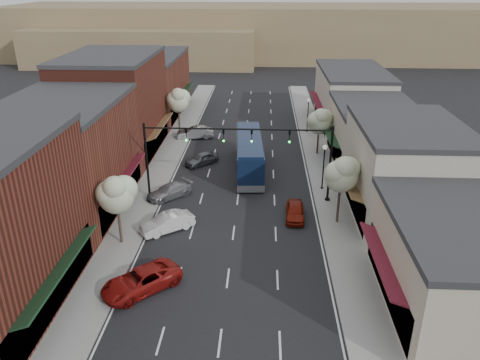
# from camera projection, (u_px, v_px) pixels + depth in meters

# --- Properties ---
(ground) EXTENTS (160.00, 160.00, 0.00)m
(ground) POSITION_uv_depth(u_px,v_px,m) (232.00, 246.00, 34.79)
(ground) COLOR black
(ground) RESTS_ON ground
(sidewalk_left) EXTENTS (2.80, 73.00, 0.15)m
(sidewalk_left) POSITION_uv_depth(u_px,v_px,m) (168.00, 156.00, 52.08)
(sidewalk_left) COLOR gray
(sidewalk_left) RESTS_ON ground
(sidewalk_right) EXTENTS (2.80, 73.00, 0.15)m
(sidewalk_right) POSITION_uv_depth(u_px,v_px,m) (319.00, 159.00, 51.30)
(sidewalk_right) COLOR gray
(sidewalk_right) RESTS_ON ground
(curb_left) EXTENTS (0.25, 73.00, 0.17)m
(curb_left) POSITION_uv_depth(u_px,v_px,m) (180.00, 156.00, 52.01)
(curb_left) COLOR gray
(curb_left) RESTS_ON ground
(curb_right) EXTENTS (0.25, 73.00, 0.17)m
(curb_right) POSITION_uv_depth(u_px,v_px,m) (306.00, 158.00, 51.37)
(curb_right) COLOR gray
(curb_right) RESTS_ON ground
(bldg_left_midnear) EXTENTS (10.14, 14.10, 9.40)m
(bldg_left_midnear) POSITION_uv_depth(u_px,v_px,m) (67.00, 156.00, 39.07)
(bldg_left_midnear) COLOR brown
(bldg_left_midnear) RESTS_ON ground
(bldg_left_midfar) EXTENTS (10.14, 14.10, 10.90)m
(bldg_left_midfar) POSITION_uv_depth(u_px,v_px,m) (115.00, 105.00, 51.58)
(bldg_left_midfar) COLOR maroon
(bldg_left_midfar) RESTS_ON ground
(bldg_left_far) EXTENTS (10.14, 18.10, 8.40)m
(bldg_left_far) POSITION_uv_depth(u_px,v_px,m) (149.00, 85.00, 66.72)
(bldg_left_far) COLOR brown
(bldg_left_far) RESTS_ON ground
(bldg_right_near) EXTENTS (9.14, 12.10, 5.90)m
(bldg_right_near) POSITION_uv_depth(u_px,v_px,m) (457.00, 264.00, 27.50)
(bldg_right_near) COLOR #B5A88F
(bldg_right_near) RESTS_ON ground
(bldg_right_midnear) EXTENTS (9.14, 12.10, 7.90)m
(bldg_right_midnear) POSITION_uv_depth(u_px,v_px,m) (404.00, 171.00, 38.09)
(bldg_right_midnear) COLOR beige
(bldg_right_midnear) RESTS_ON ground
(bldg_right_midfar) EXTENTS (9.14, 12.10, 6.40)m
(bldg_right_midfar) POSITION_uv_depth(u_px,v_px,m) (372.00, 134.00, 49.36)
(bldg_right_midfar) COLOR #B5A88F
(bldg_right_midfar) RESTS_ON ground
(bldg_right_far) EXTENTS (9.14, 16.10, 7.40)m
(bldg_right_far) POSITION_uv_depth(u_px,v_px,m) (351.00, 98.00, 61.97)
(bldg_right_far) COLOR beige
(bldg_right_far) RESTS_ON ground
(hill_far) EXTENTS (120.00, 30.00, 12.00)m
(hill_far) POSITION_uv_depth(u_px,v_px,m) (256.00, 31.00, 114.73)
(hill_far) COLOR #7A6647
(hill_far) RESTS_ON ground
(hill_near) EXTENTS (50.00, 20.00, 8.00)m
(hill_near) POSITION_uv_depth(u_px,v_px,m) (144.00, 46.00, 105.71)
(hill_near) COLOR #7A6647
(hill_near) RESTS_ON ground
(signal_mast_right) EXTENTS (8.22, 0.46, 7.00)m
(signal_mast_right) POSITION_uv_depth(u_px,v_px,m) (303.00, 152.00, 40.00)
(signal_mast_right) COLOR black
(signal_mast_right) RESTS_ON ground
(signal_mast_left) EXTENTS (8.22, 0.46, 7.00)m
(signal_mast_left) POSITION_uv_depth(u_px,v_px,m) (173.00, 150.00, 40.52)
(signal_mast_left) COLOR black
(signal_mast_left) RESTS_ON ground
(tree_right_near) EXTENTS (2.85, 2.65, 5.95)m
(tree_right_near) POSITION_uv_depth(u_px,v_px,m) (342.00, 173.00, 36.23)
(tree_right_near) COLOR #47382B
(tree_right_near) RESTS_ON ground
(tree_right_far) EXTENTS (2.85, 2.65, 5.43)m
(tree_right_far) POSITION_uv_depth(u_px,v_px,m) (320.00, 120.00, 51.06)
(tree_right_far) COLOR #47382B
(tree_right_far) RESTS_ON ground
(tree_left_near) EXTENTS (2.85, 2.65, 5.69)m
(tree_left_near) POSITION_uv_depth(u_px,v_px,m) (116.00, 193.00, 33.43)
(tree_left_near) COLOR #47382B
(tree_left_near) RESTS_ON ground
(tree_left_far) EXTENTS (2.85, 2.65, 6.13)m
(tree_left_far) POSITION_uv_depth(u_px,v_px,m) (178.00, 100.00, 57.07)
(tree_left_far) COLOR #47382B
(tree_left_far) RESTS_ON ground
(lamp_post_near) EXTENTS (0.44, 0.44, 4.44)m
(lamp_post_near) POSITION_uv_depth(u_px,v_px,m) (324.00, 160.00, 42.84)
(lamp_post_near) COLOR black
(lamp_post_near) RESTS_ON ground
(lamp_post_far) EXTENTS (0.44, 0.44, 4.44)m
(lamp_post_far) POSITION_uv_depth(u_px,v_px,m) (308.00, 110.00, 58.85)
(lamp_post_far) COLOR black
(lamp_post_far) RESTS_ON ground
(coach_bus) EXTENTS (3.24, 11.77, 3.56)m
(coach_bus) POSITION_uv_depth(u_px,v_px,m) (249.00, 154.00, 47.65)
(coach_bus) COLOR #0E1B39
(coach_bus) RESTS_ON ground
(red_hatchback) EXTENTS (1.72, 3.87, 1.29)m
(red_hatchback) POSITION_uv_depth(u_px,v_px,m) (295.00, 211.00, 38.59)
(red_hatchback) COLOR maroon
(red_hatchback) RESTS_ON ground
(parked_car_a) EXTENTS (5.40, 5.29, 1.44)m
(parked_car_a) POSITION_uv_depth(u_px,v_px,m) (141.00, 280.00, 29.70)
(parked_car_a) COLOR maroon
(parked_car_a) RESTS_ON ground
(parked_car_b) EXTENTS (4.35, 3.74, 1.41)m
(parked_car_b) POSITION_uv_depth(u_px,v_px,m) (167.00, 223.00, 36.67)
(parked_car_b) COLOR silver
(parked_car_b) RESTS_ON ground
(parked_car_c) EXTENTS (4.33, 4.30, 1.26)m
(parked_car_c) POSITION_uv_depth(u_px,v_px,m) (169.00, 191.00, 42.20)
(parked_car_c) COLOR #929297
(parked_car_c) RESTS_ON ground
(parked_car_d) EXTENTS (3.82, 3.73, 1.30)m
(parked_car_d) POSITION_uv_depth(u_px,v_px,m) (202.00, 159.00, 49.65)
(parked_car_d) COLOR #56595E
(parked_car_d) RESTS_ON ground
(parked_car_e) EXTENTS (4.66, 2.37, 1.47)m
(parked_car_e) POSITION_uv_depth(u_px,v_px,m) (195.00, 133.00, 57.67)
(parked_car_e) COLOR #9E9FA3
(parked_car_e) RESTS_ON ground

